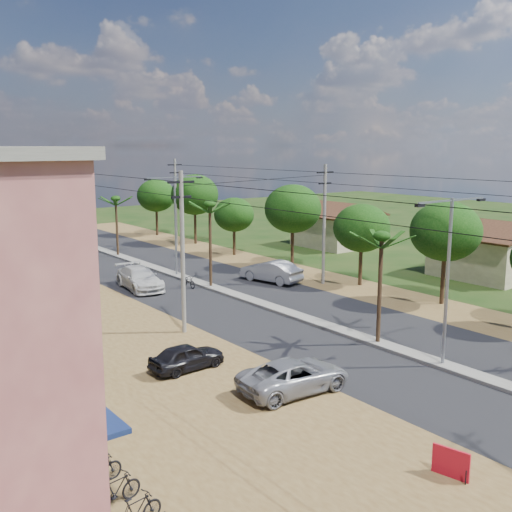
{
  "coord_description": "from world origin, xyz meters",
  "views": [
    {
      "loc": [
        -23.35,
        -16.01,
        10.32
      ],
      "look_at": [
        0.71,
        15.47,
        3.0
      ],
      "focal_mm": 42.0,
      "sensor_mm": 36.0,
      "label": 1
    }
  ],
  "objects_px": {
    "car_parked_silver": "(294,376)",
    "car_parked_dark": "(187,357)",
    "car_silver_mid": "(271,272)",
    "parked_scooter_row": "(126,501)",
    "roadside_sign": "(451,463)",
    "car_white_far": "(140,279)"
  },
  "relations": [
    {
      "from": "car_parked_silver",
      "to": "car_parked_dark",
      "type": "relative_size",
      "value": 1.38
    },
    {
      "from": "car_silver_mid",
      "to": "car_parked_dark",
      "type": "distance_m",
      "value": 18.78
    },
    {
      "from": "car_parked_silver",
      "to": "parked_scooter_row",
      "type": "relative_size",
      "value": 0.69
    },
    {
      "from": "car_silver_mid",
      "to": "car_parked_dark",
      "type": "relative_size",
      "value": 1.38
    },
    {
      "from": "car_silver_mid",
      "to": "parked_scooter_row",
      "type": "height_order",
      "value": "car_silver_mid"
    },
    {
      "from": "car_parked_silver",
      "to": "parked_scooter_row",
      "type": "bearing_deg",
      "value": 115.92
    },
    {
      "from": "car_parked_dark",
      "to": "roadside_sign",
      "type": "relative_size",
      "value": 3.05
    },
    {
      "from": "car_parked_silver",
      "to": "roadside_sign",
      "type": "relative_size",
      "value": 4.19
    },
    {
      "from": "car_silver_mid",
      "to": "car_parked_silver",
      "type": "xyz_separation_m",
      "value": [
        -12.24,
        -16.8,
        -0.13
      ]
    },
    {
      "from": "car_parked_silver",
      "to": "parked_scooter_row",
      "type": "height_order",
      "value": "car_parked_silver"
    },
    {
      "from": "car_white_far",
      "to": "roadside_sign",
      "type": "relative_size",
      "value": 4.59
    },
    {
      "from": "car_silver_mid",
      "to": "parked_scooter_row",
      "type": "xyz_separation_m",
      "value": [
        -21.73,
        -20.53,
        -0.32
      ]
    },
    {
      "from": "car_silver_mid",
      "to": "parked_scooter_row",
      "type": "distance_m",
      "value": 29.9
    },
    {
      "from": "roadside_sign",
      "to": "parked_scooter_row",
      "type": "height_order",
      "value": "roadside_sign"
    },
    {
      "from": "car_white_far",
      "to": "parked_scooter_row",
      "type": "relative_size",
      "value": 0.76
    },
    {
      "from": "roadside_sign",
      "to": "car_silver_mid",
      "type": "bearing_deg",
      "value": 49.56
    },
    {
      "from": "car_white_far",
      "to": "car_parked_silver",
      "type": "distance_m",
      "value": 21.04
    },
    {
      "from": "car_white_far",
      "to": "parked_scooter_row",
      "type": "height_order",
      "value": "car_white_far"
    },
    {
      "from": "car_white_far",
      "to": "car_parked_silver",
      "type": "relative_size",
      "value": 1.09
    },
    {
      "from": "parked_scooter_row",
      "to": "car_white_far",
      "type": "bearing_deg",
      "value": 62.66
    },
    {
      "from": "car_parked_silver",
      "to": "car_parked_dark",
      "type": "bearing_deg",
      "value": 29.58
    },
    {
      "from": "car_white_far",
      "to": "roadside_sign",
      "type": "bearing_deg",
      "value": -90.8
    }
  ]
}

